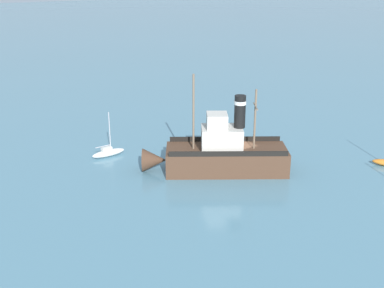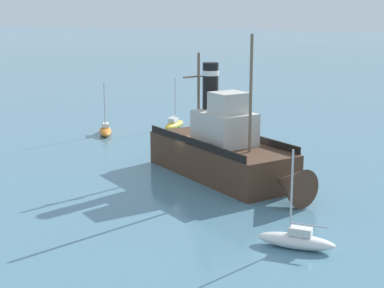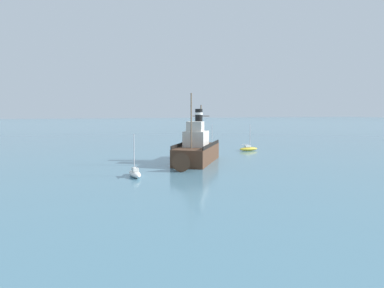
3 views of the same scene
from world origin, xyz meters
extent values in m
plane|color=teal|center=(0.00, 0.00, 0.00)|extent=(600.00, 600.00, 0.00)
cube|color=#4C3323|center=(-0.17, 1.88, 1.20)|extent=(10.05, 12.52, 2.40)
cone|color=#4C3323|center=(3.61, 8.01, 1.20)|extent=(3.26, 3.28, 2.35)
cube|color=beige|center=(0.09, 2.31, 3.50)|extent=(4.65, 4.98, 2.20)
cube|color=beige|center=(0.35, 2.73, 5.30)|extent=(2.92, 2.86, 1.40)
cylinder|color=black|center=(-0.80, 0.86, 6.20)|extent=(1.10, 1.10, 3.20)
cylinder|color=silver|center=(-0.80, 0.86, 7.10)|extent=(1.16, 1.16, 0.35)
cylinder|color=#75604C|center=(1.56, 4.69, 6.15)|extent=(0.20, 0.20, 7.50)
cylinder|color=#75604C|center=(-1.59, -0.41, 5.40)|extent=(0.20, 0.20, 6.00)
cylinder|color=#75604C|center=(-1.59, -0.41, 6.72)|extent=(2.27, 1.47, 0.12)
cube|color=black|center=(-2.01, 3.02, 2.65)|extent=(6.10, 9.76, 0.50)
cube|color=black|center=(1.66, 0.75, 2.65)|extent=(6.10, 9.76, 0.50)
ellipsoid|color=gold|center=(-13.94, -8.79, 0.35)|extent=(3.88, 1.40, 0.70)
cube|color=silver|center=(-13.74, -8.78, 0.88)|extent=(1.15, 0.73, 0.36)
cylinder|color=#B7B7BC|center=(-14.24, -8.82, 2.80)|extent=(0.10, 0.10, 4.20)
cylinder|color=#B7B7BC|center=(-13.34, -8.75, 1.25)|extent=(1.80, 0.22, 0.08)
ellipsoid|color=white|center=(10.05, 10.24, 0.35)|extent=(1.34, 3.86, 0.70)
cube|color=silver|center=(10.04, 10.44, 0.88)|extent=(0.71, 1.14, 0.36)
cylinder|color=#B7B7BC|center=(10.07, 9.94, 2.80)|extent=(0.10, 0.10, 4.20)
cylinder|color=#B7B7BC|center=(10.02, 10.84, 1.25)|extent=(0.20, 1.80, 0.08)
ellipsoid|color=orange|center=(-8.46, -13.19, 0.35)|extent=(3.74, 3.08, 0.70)
cube|color=silver|center=(-8.63, -13.30, 0.88)|extent=(1.27, 1.16, 0.36)
cylinder|color=#B7B7BC|center=(-8.22, -13.01, 2.80)|extent=(0.10, 0.10, 4.20)
cylinder|color=#B7B7BC|center=(-8.96, -13.53, 1.25)|extent=(1.52, 1.10, 0.08)
camera|label=1|loc=(-36.10, 28.88, 18.98)|focal=45.00mm
camera|label=2|loc=(36.38, 17.26, 11.26)|focal=55.00mm
camera|label=3|loc=(15.39, 48.97, 7.53)|focal=32.00mm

